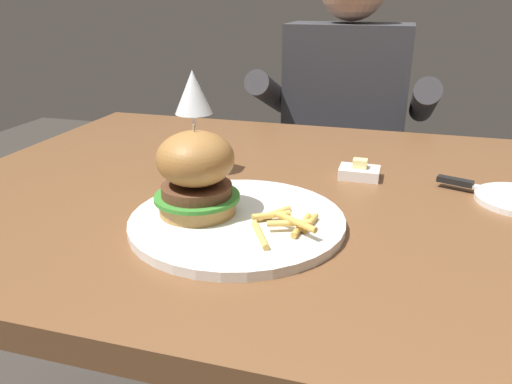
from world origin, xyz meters
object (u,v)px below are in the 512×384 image
at_px(main_plate, 237,221).
at_px(burger_sandwich, 196,173).
at_px(table_knife, 488,189).
at_px(diner_person, 343,161).
at_px(wine_glass, 193,96).
at_px(butter_dish, 359,172).

bearing_deg(main_plate, burger_sandwich, 179.62).
xyz_separation_m(table_knife, diner_person, (-0.31, 0.68, -0.19)).
height_order(wine_glass, butter_dish, wine_glass).
xyz_separation_m(main_plate, butter_dish, (0.15, 0.26, 0.00)).
xyz_separation_m(main_plate, table_knife, (0.37, 0.23, 0.01)).
relative_size(main_plate, butter_dish, 4.33).
xyz_separation_m(burger_sandwich, butter_dish, (0.22, 0.26, -0.06)).
bearing_deg(diner_person, wine_glass, -106.12).
bearing_deg(butter_dish, main_plate, -120.51).
bearing_deg(wine_glass, diner_person, 73.88).
height_order(wine_glass, table_knife, wine_glass).
distance_m(main_plate, diner_person, 0.92).
relative_size(burger_sandwich, wine_glass, 0.69).
bearing_deg(wine_glass, table_knife, 3.01).
distance_m(table_knife, butter_dish, 0.22).
distance_m(table_knife, diner_person, 0.77).
relative_size(burger_sandwich, table_knife, 0.66).
xyz_separation_m(main_plate, wine_glass, (-0.15, 0.20, 0.14)).
bearing_deg(burger_sandwich, diner_person, 82.60).
height_order(main_plate, butter_dish, butter_dish).
xyz_separation_m(main_plate, burger_sandwich, (-0.06, 0.00, 0.07)).
xyz_separation_m(burger_sandwich, diner_person, (0.12, 0.90, -0.25)).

